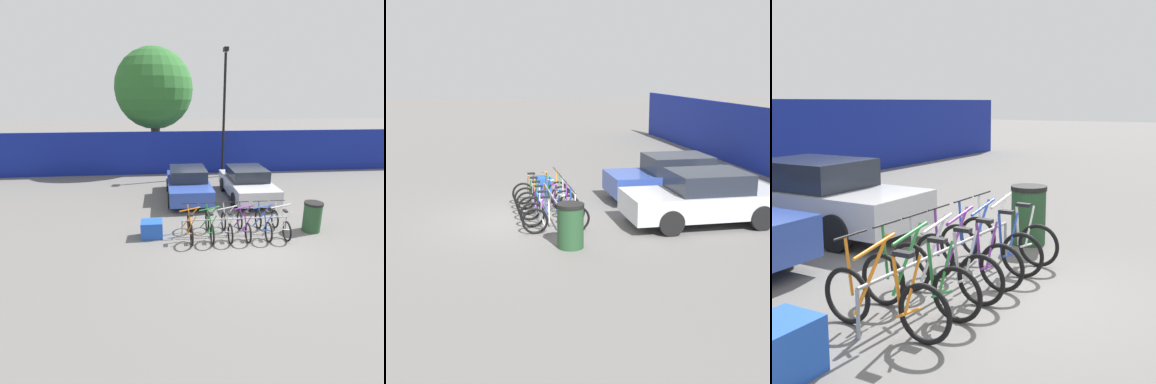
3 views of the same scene
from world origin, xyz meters
TOP-DOWN VIEW (x-y plane):
  - ground_plane at (0.00, 0.00)m, footprint 120.00×120.00m
  - bike_rack at (-0.23, 0.68)m, footprint 3.59×0.04m
  - bicycle_orange at (-1.75, 0.53)m, footprint 0.68×1.71m
  - bicycle_green at (-1.11, 0.53)m, footprint 0.68×1.71m
  - bicycle_silver at (-0.54, 0.53)m, footprint 0.68×1.71m
  - bicycle_purple at (0.03, 0.53)m, footprint 0.68×1.71m
  - bicycle_blue at (0.70, 0.53)m, footprint 0.68×1.71m
  - bicycle_white at (1.30, 0.53)m, footprint 0.68×1.71m
  - car_blue at (-1.45, 4.67)m, footprint 1.91×4.10m
  - car_silver at (1.23, 4.47)m, footprint 1.91×4.16m
  - trash_bin at (2.46, 0.67)m, footprint 0.63×0.63m
  - cargo_crate at (-2.99, 0.74)m, footprint 0.70×0.56m

SIDE VIEW (x-z plane):
  - ground_plane at x=0.00m, z-range 0.00..0.00m
  - cargo_crate at x=-2.99m, z-range 0.00..0.55m
  - bicycle_orange at x=-1.75m, z-range -0.15..0.90m
  - bicycle_green at x=-1.11m, z-range -0.15..0.90m
  - bicycle_silver at x=-0.54m, z-range -0.15..0.90m
  - bicycle_purple at x=0.03m, z-range -0.15..0.90m
  - bicycle_blue at x=0.70m, z-range -0.15..0.90m
  - bicycle_white at x=1.30m, z-range -0.15..0.90m
  - bike_rack at x=-0.23m, z-range 0.20..0.77m
  - trash_bin at x=2.46m, z-range 0.00..1.03m
  - car_blue at x=-1.45m, z-range -0.01..1.39m
  - car_silver at x=1.23m, z-range -0.01..1.39m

